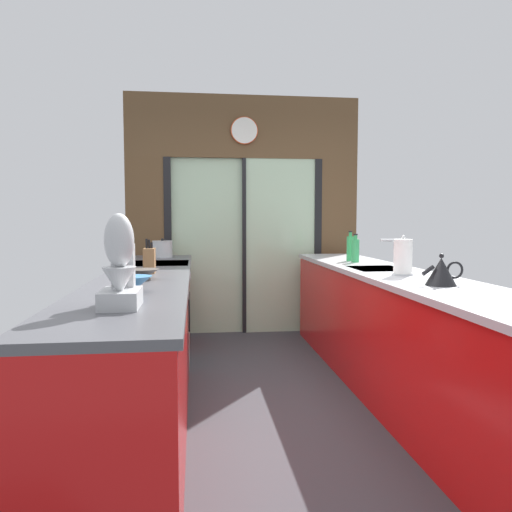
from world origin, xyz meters
TOP-DOWN VIEW (x-y plane):
  - ground_plane at (0.00, 0.60)m, footprint 5.04×7.60m
  - back_wall_unit at (0.00, 2.40)m, footprint 2.64×0.12m
  - left_counter_run at (-0.91, 0.13)m, footprint 0.62×3.80m
  - right_counter_run at (0.91, 0.30)m, footprint 0.62×3.80m
  - sink_faucet at (1.05, 0.55)m, footprint 0.19×0.02m
  - oven_range at (-0.91, 1.25)m, footprint 0.60×0.60m
  - mixing_bowl_near at (-0.89, -0.52)m, footprint 0.20×0.20m
  - mixing_bowl_far at (-0.89, 0.04)m, footprint 0.20×0.20m
  - knife_block at (-0.89, 0.43)m, footprint 0.08×0.14m
  - stand_mixer at (-0.89, -0.98)m, footprint 0.17×0.27m
  - stock_pot at (-0.89, 1.89)m, footprint 0.20×0.20m
  - kettle at (0.89, -0.47)m, footprint 0.26×0.18m
  - soap_bottle_near at (0.89, 1.10)m, footprint 0.07×0.07m
  - soap_bottle_far at (0.89, 1.25)m, footprint 0.07×0.07m
  - paper_towel_roll at (0.89, 0.07)m, footprint 0.15×0.15m

SIDE VIEW (x-z plane):
  - ground_plane at x=0.00m, z-range -0.02..0.00m
  - oven_range at x=-0.91m, z-range 0.00..0.92m
  - right_counter_run at x=0.91m, z-range 0.00..0.92m
  - left_counter_run at x=-0.91m, z-range 0.01..0.93m
  - mixing_bowl_far at x=-0.89m, z-range 0.92..0.99m
  - mixing_bowl_near at x=-0.89m, z-range 0.92..1.01m
  - kettle at x=0.89m, z-range 0.91..1.10m
  - stock_pot at x=-0.89m, z-range 0.91..1.11m
  - knife_block at x=-0.89m, z-range 0.89..1.14m
  - soap_bottle_near at x=0.89m, z-range 0.90..1.16m
  - soap_bottle_far at x=0.89m, z-range 0.90..1.18m
  - paper_towel_roll at x=0.89m, z-range 0.90..1.19m
  - sink_faucet at x=1.05m, z-range 0.96..1.20m
  - stand_mixer at x=-0.89m, z-range 0.87..1.29m
  - back_wall_unit at x=0.00m, z-range 0.18..2.88m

